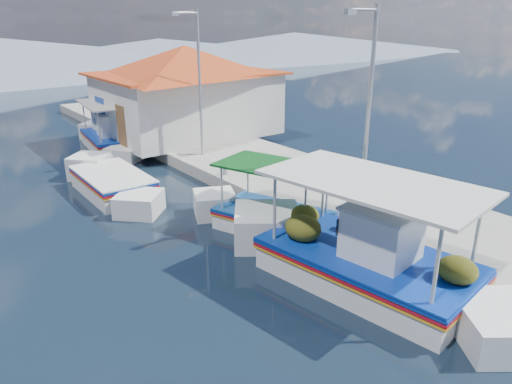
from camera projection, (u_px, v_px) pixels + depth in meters
ground at (287, 321)px, 10.22m from camera, size 160.00×160.00×0.00m
quay at (301, 183)px, 17.96m from camera, size 5.00×44.00×0.50m
bollards at (271, 190)px, 16.07m from camera, size 0.20×17.20×0.30m
main_caique at (363, 261)px, 11.56m from camera, size 3.45×8.93×2.97m
caique_green_canopy at (273, 219)px, 14.56m from camera, size 3.23×5.84×2.33m
caique_blue_hull at (112, 185)px, 17.58m from camera, size 2.06×6.78×1.21m
caique_far at (110, 139)px, 23.67m from camera, size 2.66×7.11×2.51m
harbor_building at (187, 89)px, 23.97m from camera, size 10.49×10.49×4.40m
lamp_post_near at (367, 107)px, 12.94m from camera, size 1.21×0.14×6.00m
lamp_post_far at (197, 77)px, 19.65m from camera, size 1.21×0.14×6.00m
mountain_ridge at (14, 56)px, 54.99m from camera, size 171.40×96.00×5.50m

